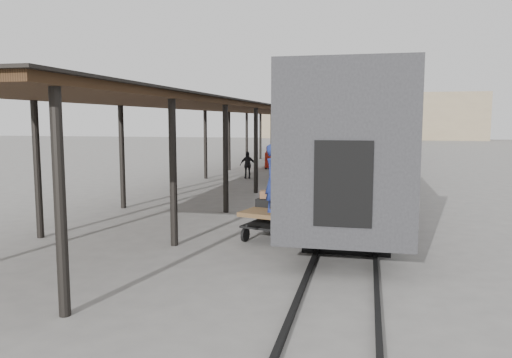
{
  "coord_description": "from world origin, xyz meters",
  "views": [
    {
      "loc": [
        3.68,
        -14.35,
        3.36
      ],
      "look_at": [
        0.6,
        -0.65,
        1.7
      ],
      "focal_mm": 35.0,
      "sensor_mm": 36.0,
      "label": 1
    }
  ],
  "objects_px": {
    "luggage_tug": "(273,159)",
    "baggage_cart": "(276,215)",
    "porter": "(274,178)",
    "pedestrian": "(248,165)"
  },
  "relations": [
    {
      "from": "luggage_tug",
      "to": "baggage_cart",
      "type": "bearing_deg",
      "value": -86.33
    },
    {
      "from": "porter",
      "to": "luggage_tug",
      "type": "bearing_deg",
      "value": 28.9
    },
    {
      "from": "baggage_cart",
      "to": "luggage_tug",
      "type": "distance_m",
      "value": 20.72
    },
    {
      "from": "luggage_tug",
      "to": "pedestrian",
      "type": "xyz_separation_m",
      "value": [
        -0.26,
        -6.44,
        0.1
      ]
    },
    {
      "from": "luggage_tug",
      "to": "porter",
      "type": "relative_size",
      "value": 0.98
    },
    {
      "from": "porter",
      "to": "pedestrian",
      "type": "relative_size",
      "value": 1.17
    },
    {
      "from": "luggage_tug",
      "to": "porter",
      "type": "bearing_deg",
      "value": -86.52
    },
    {
      "from": "luggage_tug",
      "to": "pedestrian",
      "type": "height_order",
      "value": "pedestrian"
    },
    {
      "from": "baggage_cart",
      "to": "pedestrian",
      "type": "xyz_separation_m",
      "value": [
        -4.21,
        13.9,
        0.14
      ]
    },
    {
      "from": "baggage_cart",
      "to": "pedestrian",
      "type": "relative_size",
      "value": 1.68
    }
  ]
}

